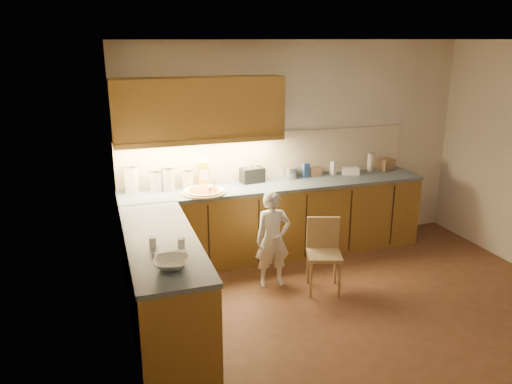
% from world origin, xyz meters
% --- Properties ---
extents(room, '(4.54, 4.50, 2.62)m').
position_xyz_m(room, '(0.00, 0.00, 1.68)').
color(room, '#54311D').
rests_on(room, ground).
extents(l_counter, '(3.77, 2.62, 0.92)m').
position_xyz_m(l_counter, '(-0.92, 1.25, 0.46)').
color(l_counter, olive).
rests_on(l_counter, ground).
extents(backsplash, '(3.75, 0.02, 0.58)m').
position_xyz_m(backsplash, '(-0.38, 1.99, 1.21)').
color(backsplash, beige).
rests_on(backsplash, l_counter).
extents(upper_cabinets, '(1.95, 0.36, 0.73)m').
position_xyz_m(upper_cabinets, '(-1.27, 1.82, 1.85)').
color(upper_cabinets, olive).
rests_on(upper_cabinets, ground).
extents(pizza_on_board, '(0.51, 0.51, 0.20)m').
position_xyz_m(pizza_on_board, '(-1.30, 1.59, 0.94)').
color(pizza_on_board, tan).
rests_on(pizza_on_board, l_counter).
extents(child, '(0.40, 0.28, 1.07)m').
position_xyz_m(child, '(-0.70, 0.93, 0.53)').
color(child, silver).
rests_on(child, ground).
extents(wooden_chair, '(0.44, 0.44, 0.78)m').
position_xyz_m(wooden_chair, '(-0.21, 0.69, 0.45)').
color(wooden_chair, tan).
rests_on(wooden_chair, ground).
extents(mixing_bowl, '(0.34, 0.34, 0.07)m').
position_xyz_m(mixing_bowl, '(-1.95, -0.22, 0.95)').
color(mixing_bowl, white).
rests_on(mixing_bowl, l_counter).
extents(canister_a, '(0.17, 0.17, 0.33)m').
position_xyz_m(canister_a, '(-2.08, 1.86, 1.09)').
color(canister_a, silver).
rests_on(canister_a, l_counter).
extents(canister_b, '(0.15, 0.15, 0.26)m').
position_xyz_m(canister_b, '(-1.80, 1.85, 1.05)').
color(canister_b, beige).
rests_on(canister_b, l_counter).
extents(canister_c, '(0.15, 0.15, 0.29)m').
position_xyz_m(canister_c, '(-1.66, 1.84, 1.06)').
color(canister_c, silver).
rests_on(canister_c, l_counter).
extents(canister_d, '(0.15, 0.15, 0.24)m').
position_xyz_m(canister_d, '(-1.43, 1.86, 1.04)').
color(canister_d, silver).
rests_on(canister_d, l_counter).
extents(oil_jug, '(0.12, 0.09, 0.36)m').
position_xyz_m(oil_jug, '(-1.25, 1.85, 1.08)').
color(oil_jug, gold).
rests_on(oil_jug, l_counter).
extents(toaster, '(0.30, 0.20, 0.19)m').
position_xyz_m(toaster, '(-0.64, 1.85, 1.01)').
color(toaster, black).
rests_on(toaster, l_counter).
extents(steel_pot, '(0.19, 0.19, 0.14)m').
position_xyz_m(steel_pot, '(-0.13, 1.88, 0.99)').
color(steel_pot, '#BABABF').
rests_on(steel_pot, l_counter).
extents(blue_box, '(0.10, 0.08, 0.18)m').
position_xyz_m(blue_box, '(0.08, 1.86, 1.01)').
color(blue_box, '#34589D').
rests_on(blue_box, l_counter).
extents(card_box_a, '(0.16, 0.12, 0.11)m').
position_xyz_m(card_box_a, '(0.22, 1.89, 0.98)').
color(card_box_a, '#9C7554').
rests_on(card_box_a, l_counter).
extents(white_bottle, '(0.08, 0.08, 0.17)m').
position_xyz_m(white_bottle, '(0.47, 1.87, 1.01)').
color(white_bottle, silver).
rests_on(white_bottle, l_counter).
extents(flat_pack, '(0.25, 0.21, 0.09)m').
position_xyz_m(flat_pack, '(0.70, 1.83, 0.96)').
color(flat_pack, white).
rests_on(flat_pack, l_counter).
extents(tall_jar, '(0.08, 0.08, 0.26)m').
position_xyz_m(tall_jar, '(0.99, 1.84, 1.05)').
color(tall_jar, beige).
rests_on(tall_jar, l_counter).
extents(card_box_b, '(0.22, 0.19, 0.15)m').
position_xyz_m(card_box_b, '(1.26, 1.86, 1.00)').
color(card_box_b, '#967350').
rests_on(card_box_b, l_counter).
extents(dough_cloth, '(0.27, 0.22, 0.02)m').
position_xyz_m(dough_cloth, '(-1.93, -0.05, 0.93)').
color(dough_cloth, white).
rests_on(dough_cloth, l_counter).
extents(spice_jar_a, '(0.06, 0.06, 0.08)m').
position_xyz_m(spice_jar_a, '(-2.04, 0.22, 0.96)').
color(spice_jar_a, white).
rests_on(spice_jar_a, l_counter).
extents(spice_jar_b, '(0.07, 0.07, 0.08)m').
position_xyz_m(spice_jar_b, '(-1.81, 0.13, 0.96)').
color(spice_jar_b, white).
rests_on(spice_jar_b, l_counter).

